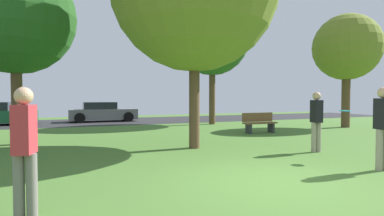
{
  "coord_description": "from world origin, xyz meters",
  "views": [
    {
      "loc": [
        -3.63,
        -4.6,
        1.6
      ],
      "look_at": [
        0.0,
        4.08,
        1.27
      ],
      "focal_mm": 28.49,
      "sensor_mm": 36.0,
      "label": 1
    }
  ],
  "objects_px": {
    "maple_tree_far": "(347,48)",
    "person_thrower": "(383,124)",
    "maple_tree_near": "(212,39)",
    "person_walking": "(25,146)",
    "oak_tree_center": "(15,16)",
    "person_catcher": "(316,119)",
    "frisbee_disc": "(345,111)",
    "park_bench": "(259,123)",
    "parked_car_grey": "(102,112)"
  },
  "relations": [
    {
      "from": "frisbee_disc",
      "to": "maple_tree_near",
      "type": "bearing_deg",
      "value": 81.83
    },
    {
      "from": "frisbee_disc",
      "to": "person_thrower",
      "type": "bearing_deg",
      "value": -99.19
    },
    {
      "from": "maple_tree_far",
      "to": "person_walking",
      "type": "xyz_separation_m",
      "value": [
        -14.32,
        -7.28,
        -3.26
      ]
    },
    {
      "from": "person_catcher",
      "to": "park_bench",
      "type": "xyz_separation_m",
      "value": [
        1.3,
        4.65,
        -0.51
      ]
    },
    {
      "from": "frisbee_disc",
      "to": "oak_tree_center",
      "type": "bearing_deg",
      "value": 142.78
    },
    {
      "from": "maple_tree_far",
      "to": "frisbee_disc",
      "type": "distance_m",
      "value": 9.98
    },
    {
      "from": "person_walking",
      "to": "frisbee_disc",
      "type": "height_order",
      "value": "person_walking"
    },
    {
      "from": "person_walking",
      "to": "parked_car_grey",
      "type": "distance_m",
      "value": 16.57
    },
    {
      "from": "person_thrower",
      "to": "maple_tree_near",
      "type": "bearing_deg",
      "value": 0.92
    },
    {
      "from": "maple_tree_far",
      "to": "person_catcher",
      "type": "bearing_deg",
      "value": -144.53
    },
    {
      "from": "maple_tree_near",
      "to": "person_thrower",
      "type": "distance_m",
      "value": 12.54
    },
    {
      "from": "parked_car_grey",
      "to": "person_walking",
      "type": "bearing_deg",
      "value": -99.67
    },
    {
      "from": "person_catcher",
      "to": "park_bench",
      "type": "height_order",
      "value": "person_catcher"
    },
    {
      "from": "person_thrower",
      "to": "park_bench",
      "type": "height_order",
      "value": "person_thrower"
    },
    {
      "from": "person_catcher",
      "to": "oak_tree_center",
      "type": "bearing_deg",
      "value": -111.97
    },
    {
      "from": "maple_tree_far",
      "to": "person_catcher",
      "type": "height_order",
      "value": "maple_tree_far"
    },
    {
      "from": "person_thrower",
      "to": "frisbee_disc",
      "type": "relative_size",
      "value": 4.79
    },
    {
      "from": "maple_tree_far",
      "to": "maple_tree_near",
      "type": "xyz_separation_m",
      "value": [
        -5.73,
        4.44,
        0.85
      ]
    },
    {
      "from": "maple_tree_near",
      "to": "person_walking",
      "type": "distance_m",
      "value": 15.1
    },
    {
      "from": "maple_tree_near",
      "to": "person_thrower",
      "type": "height_order",
      "value": "maple_tree_near"
    },
    {
      "from": "oak_tree_center",
      "to": "park_bench",
      "type": "bearing_deg",
      "value": -1.97
    },
    {
      "from": "oak_tree_center",
      "to": "parked_car_grey",
      "type": "xyz_separation_m",
      "value": [
        3.78,
        9.11,
        -3.71
      ]
    },
    {
      "from": "oak_tree_center",
      "to": "person_thrower",
      "type": "distance_m",
      "value": 11.19
    },
    {
      "from": "parked_car_grey",
      "to": "frisbee_disc",
      "type": "bearing_deg",
      "value": -74.32
    },
    {
      "from": "maple_tree_far",
      "to": "maple_tree_near",
      "type": "height_order",
      "value": "maple_tree_near"
    },
    {
      "from": "maple_tree_far",
      "to": "park_bench",
      "type": "distance_m",
      "value": 6.9
    },
    {
      "from": "maple_tree_far",
      "to": "frisbee_disc",
      "type": "bearing_deg",
      "value": -139.61
    },
    {
      "from": "maple_tree_far",
      "to": "person_thrower",
      "type": "xyz_separation_m",
      "value": [
        -7.44,
        -7.3,
        -3.2
      ]
    },
    {
      "from": "oak_tree_center",
      "to": "person_catcher",
      "type": "bearing_deg",
      "value": -31.16
    },
    {
      "from": "oak_tree_center",
      "to": "person_walking",
      "type": "bearing_deg",
      "value": -82.16
    },
    {
      "from": "person_walking",
      "to": "park_bench",
      "type": "xyz_separation_m",
      "value": [
        8.54,
        6.9,
        -0.5
      ]
    },
    {
      "from": "frisbee_disc",
      "to": "park_bench",
      "type": "relative_size",
      "value": 0.24
    },
    {
      "from": "person_catcher",
      "to": "park_bench",
      "type": "distance_m",
      "value": 4.86
    },
    {
      "from": "maple_tree_near",
      "to": "person_catcher",
      "type": "height_order",
      "value": "maple_tree_near"
    },
    {
      "from": "person_walking",
      "to": "park_bench",
      "type": "height_order",
      "value": "person_walking"
    },
    {
      "from": "maple_tree_near",
      "to": "maple_tree_far",
      "type": "bearing_deg",
      "value": -37.74
    },
    {
      "from": "oak_tree_center",
      "to": "parked_car_grey",
      "type": "height_order",
      "value": "oak_tree_center"
    },
    {
      "from": "person_walking",
      "to": "frisbee_disc",
      "type": "relative_size",
      "value": 4.55
    },
    {
      "from": "maple_tree_near",
      "to": "parked_car_grey",
      "type": "relative_size",
      "value": 1.7
    },
    {
      "from": "person_walking",
      "to": "frisbee_disc",
      "type": "distance_m",
      "value": 7.15
    },
    {
      "from": "person_thrower",
      "to": "person_walking",
      "type": "distance_m",
      "value": 6.88
    },
    {
      "from": "frisbee_disc",
      "to": "park_bench",
      "type": "height_order",
      "value": "frisbee_disc"
    },
    {
      "from": "frisbee_disc",
      "to": "park_bench",
      "type": "xyz_separation_m",
      "value": [
        1.48,
        5.79,
        -0.79
      ]
    },
    {
      "from": "oak_tree_center",
      "to": "park_bench",
      "type": "distance_m",
      "value": 10.28
    },
    {
      "from": "maple_tree_far",
      "to": "person_catcher",
      "type": "xyz_separation_m",
      "value": [
        -7.08,
        -5.04,
        -3.25
      ]
    },
    {
      "from": "maple_tree_far",
      "to": "park_bench",
      "type": "relative_size",
      "value": 3.75
    },
    {
      "from": "maple_tree_far",
      "to": "person_thrower",
      "type": "height_order",
      "value": "maple_tree_far"
    },
    {
      "from": "maple_tree_far",
      "to": "park_bench",
      "type": "bearing_deg",
      "value": -176.16
    },
    {
      "from": "maple_tree_near",
      "to": "person_walking",
      "type": "height_order",
      "value": "maple_tree_near"
    },
    {
      "from": "maple_tree_far",
      "to": "parked_car_grey",
      "type": "xyz_separation_m",
      "value": [
        -11.53,
        9.05,
        -3.62
      ]
    }
  ]
}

